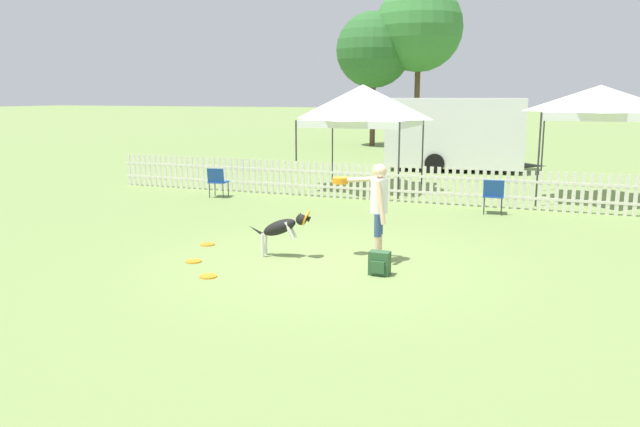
{
  "coord_description": "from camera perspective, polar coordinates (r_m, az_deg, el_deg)",
  "views": [
    {
      "loc": [
        3.37,
        -9.14,
        2.69
      ],
      "look_at": [
        -0.29,
        0.24,
        0.77
      ],
      "focal_mm": 35.0,
      "sensor_mm": 36.0,
      "label": 1
    }
  ],
  "objects": [
    {
      "name": "handler_person",
      "position": [
        10.07,
        5.08,
        1.2
      ],
      "size": [
        1.03,
        0.53,
        1.61
      ],
      "rotation": [
        0.0,
        0.0,
        -4.55
      ],
      "color": "beige",
      "rests_on": "ground_plane"
    },
    {
      "name": "folding_chair_blue_left",
      "position": [
        16.76,
        -9.37,
        3.05
      ],
      "size": [
        0.52,
        0.53,
        0.79
      ],
      "rotation": [
        0.0,
        0.0,
        3.29
      ],
      "color": "#333338",
      "rests_on": "ground_plane"
    },
    {
      "name": "backpack_on_grass",
      "position": [
        9.5,
        5.46,
        -4.56
      ],
      "size": [
        0.31,
        0.24,
        0.36
      ],
      "color": "#2D5633",
      "rests_on": "ground_plane"
    },
    {
      "name": "tree_right_grove",
      "position": [
        33.66,
        9.03,
        16.43
      ],
      "size": [
        4.49,
        4.49,
        8.33
      ],
      "color": "#4C3823",
      "rests_on": "ground_plane"
    },
    {
      "name": "leaping_dog",
      "position": [
        10.45,
        -3.42,
        -1.24
      ],
      "size": [
        1.1,
        0.39,
        0.81
      ],
      "rotation": [
        0.0,
        0.0,
        -1.41
      ],
      "color": "black",
      "rests_on": "ground_plane"
    },
    {
      "name": "canopy_tent_secondary",
      "position": [
        17.29,
        24.22,
        9.25
      ],
      "size": [
        2.68,
        2.68,
        2.93
      ],
      "color": "#333338",
      "rests_on": "ground_plane"
    },
    {
      "name": "tree_left_grove",
      "position": [
        33.67,
        4.92,
        14.66
      ],
      "size": [
        3.91,
        3.91,
        6.95
      ],
      "color": "#4C3823",
      "rests_on": "ground_plane"
    },
    {
      "name": "frisbee_near_dog",
      "position": [
        11.54,
        -10.26,
        -2.79
      ],
      "size": [
        0.26,
        0.26,
        0.02
      ],
      "color": "orange",
      "rests_on": "ground_plane"
    },
    {
      "name": "canopy_tent_main",
      "position": [
        18.11,
        3.94,
        9.83
      ],
      "size": [
        2.96,
        2.96,
        2.98
      ],
      "color": "#333338",
      "rests_on": "ground_plane"
    },
    {
      "name": "ground_plane",
      "position": [
        10.11,
        1.04,
        -4.63
      ],
      "size": [
        240.0,
        240.0,
        0.0
      ],
      "primitive_type": "plane",
      "color": "olive"
    },
    {
      "name": "picket_fence",
      "position": [
        15.87,
        8.84,
        2.64
      ],
      "size": [
        17.8,
        0.04,
        0.94
      ],
      "color": "silver",
      "rests_on": "ground_plane"
    },
    {
      "name": "equipment_trailer",
      "position": [
        23.01,
        12.27,
        7.23
      ],
      "size": [
        5.64,
        2.46,
        2.57
      ],
      "rotation": [
        0.0,
        0.0,
        0.09
      ],
      "color": "white",
      "rests_on": "ground_plane"
    },
    {
      "name": "folding_chair_center",
      "position": [
        14.73,
        15.57,
        1.78
      ],
      "size": [
        0.5,
        0.52,
        0.8
      ],
      "rotation": [
        0.0,
        0.0,
        3.24
      ],
      "color": "#333338",
      "rests_on": "ground_plane"
    },
    {
      "name": "frisbee_midfield",
      "position": [
        9.54,
        -10.19,
        -5.67
      ],
      "size": [
        0.26,
        0.26,
        0.02
      ],
      "color": "orange",
      "rests_on": "ground_plane"
    },
    {
      "name": "frisbee_near_handler",
      "position": [
        10.43,
        -11.5,
        -4.3
      ],
      "size": [
        0.26,
        0.26,
        0.02
      ],
      "color": "orange",
      "rests_on": "ground_plane"
    }
  ]
}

